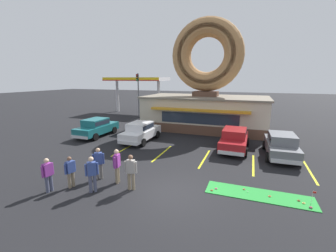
% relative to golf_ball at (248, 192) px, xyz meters
% --- Properties ---
extents(ground_plane, '(160.00, 160.00, 0.00)m').
position_rel_golf_ball_xyz_m(ground_plane, '(-3.35, -1.23, -0.05)').
color(ground_plane, black).
extents(donut_shop_building, '(12.30, 6.75, 10.96)m').
position_rel_golf_ball_xyz_m(donut_shop_building, '(-4.57, 12.71, 3.69)').
color(donut_shop_building, brown).
rests_on(donut_shop_building, ground).
extents(putting_mat, '(4.63, 1.25, 0.03)m').
position_rel_golf_ball_xyz_m(putting_mat, '(0.47, -0.05, -0.04)').
color(putting_mat, green).
rests_on(putting_mat, ground).
extents(mini_donut_near_left, '(0.13, 0.13, 0.04)m').
position_rel_golf_ball_xyz_m(mini_donut_near_left, '(-0.16, 0.21, -0.00)').
color(mini_donut_near_left, '#A5724C').
rests_on(mini_donut_near_left, putting_mat).
extents(mini_donut_near_right, '(0.13, 0.13, 0.04)m').
position_rel_golf_ball_xyz_m(mini_donut_near_right, '(-1.41, -0.18, -0.00)').
color(mini_donut_near_right, '#D8667F').
rests_on(mini_donut_near_right, putting_mat).
extents(mini_donut_mid_left, '(0.13, 0.13, 0.04)m').
position_rel_golf_ball_xyz_m(mini_donut_mid_left, '(2.07, -0.03, -0.00)').
color(mini_donut_mid_left, brown).
rests_on(mini_donut_mid_left, putting_mat).
extents(mini_donut_mid_centre, '(0.13, 0.13, 0.04)m').
position_rel_golf_ball_xyz_m(mini_donut_mid_centre, '(2.43, -0.44, -0.00)').
color(mini_donut_mid_centre, '#D8667F').
rests_on(mini_donut_mid_centre, putting_mat).
extents(mini_donut_mid_right, '(0.13, 0.13, 0.04)m').
position_rel_golf_ball_xyz_m(mini_donut_mid_right, '(0.93, -0.07, -0.00)').
color(mini_donut_mid_right, '#D17F47').
rests_on(mini_donut_mid_right, putting_mat).
extents(mini_donut_far_left, '(0.13, 0.13, 0.04)m').
position_rel_golf_ball_xyz_m(mini_donut_far_left, '(2.22, -0.19, -0.00)').
color(mini_donut_far_left, '#E5C666').
rests_on(mini_donut_far_left, putting_mat).
extents(mini_donut_far_centre, '(0.13, 0.13, 0.04)m').
position_rel_golf_ball_xyz_m(mini_donut_far_centre, '(-1.57, -0.43, -0.00)').
color(mini_donut_far_centre, brown).
rests_on(mini_donut_far_centre, putting_mat).
extents(golf_ball, '(0.04, 0.04, 0.04)m').
position_rel_golf_ball_xyz_m(golf_ball, '(0.00, 0.00, 0.00)').
color(golf_ball, white).
rests_on(golf_ball, putting_mat).
extents(putting_flag_pin, '(0.13, 0.01, 0.55)m').
position_rel_golf_ball_xyz_m(putting_flag_pin, '(2.57, -0.03, 0.39)').
color(putting_flag_pin, silver).
rests_on(putting_flag_pin, putting_mat).
extents(car_grey, '(2.10, 4.62, 1.60)m').
position_rel_golf_ball_xyz_m(car_grey, '(1.93, 5.92, 0.82)').
color(car_grey, slate).
rests_on(car_grey, ground).
extents(car_white, '(2.01, 4.58, 1.60)m').
position_rel_golf_ball_xyz_m(car_white, '(-8.59, 6.07, 0.82)').
color(car_white, silver).
rests_on(car_white, ground).
extents(car_red, '(2.04, 4.59, 1.60)m').
position_rel_golf_ball_xyz_m(car_red, '(-1.11, 6.37, 0.82)').
color(car_red, maroon).
rests_on(car_red, ground).
extents(car_teal, '(2.04, 4.59, 1.60)m').
position_rel_golf_ball_xyz_m(car_teal, '(-13.13, 6.20, 0.82)').
color(car_teal, '#196066').
rests_on(car_teal, ground).
extents(pedestrian_blue_sweater_man, '(0.31, 0.59, 1.55)m').
position_rel_golf_ball_xyz_m(pedestrian_blue_sweater_man, '(-8.01, -2.37, 0.80)').
color(pedestrian_blue_sweater_man, '#7F7056').
rests_on(pedestrian_blue_sweater_man, ground).
extents(pedestrian_hooded_kid, '(0.46, 0.44, 1.72)m').
position_rel_golf_ball_xyz_m(pedestrian_hooded_kid, '(-6.72, -2.41, 0.91)').
color(pedestrian_hooded_kid, '#474C66').
rests_on(pedestrian_hooded_kid, ground).
extents(pedestrian_leather_jacket_man, '(0.51, 0.41, 1.68)m').
position_rel_golf_ball_xyz_m(pedestrian_leather_jacket_man, '(-7.32, -1.14, 0.88)').
color(pedestrian_leather_jacket_man, slate).
rests_on(pedestrian_leather_jacket_man, ground).
extents(pedestrian_clipboard_woman, '(0.58, 0.32, 1.73)m').
position_rel_golf_ball_xyz_m(pedestrian_clipboard_woman, '(-5.17, -1.58, 0.91)').
color(pedestrian_clipboard_woman, '#7F7056').
rests_on(pedestrian_clipboard_woman, ground).
extents(pedestrian_beanie_man, '(0.31, 0.59, 1.76)m').
position_rel_golf_ball_xyz_m(pedestrian_beanie_man, '(-6.18, -1.20, 0.93)').
color(pedestrian_beanie_man, '#7F7056').
rests_on(pedestrian_beanie_man, ground).
extents(pedestrian_crossing_woman, '(0.29, 0.59, 1.62)m').
position_rel_golf_ball_xyz_m(pedestrian_crossing_woman, '(-8.65, -3.08, 0.85)').
color(pedestrian_crossing_woman, '#474C66').
rests_on(pedestrian_crossing_woman, ground).
extents(trash_bin, '(0.57, 0.57, 0.97)m').
position_rel_golf_ball_xyz_m(trash_bin, '(-10.74, 10.25, 0.45)').
color(trash_bin, '#232833').
rests_on(trash_bin, ground).
extents(traffic_light_pole, '(0.28, 0.47, 5.80)m').
position_rel_golf_ball_xyz_m(traffic_light_pole, '(-14.32, 16.61, 3.66)').
color(traffic_light_pole, '#595B60').
rests_on(traffic_light_pole, ground).
extents(gas_station_canopy, '(9.00, 4.46, 5.30)m').
position_rel_golf_ball_xyz_m(gas_station_canopy, '(-16.43, 20.28, 4.81)').
color(gas_station_canopy, silver).
rests_on(gas_station_canopy, ground).
extents(parking_stripe_far_left, '(0.12, 3.60, 0.01)m').
position_rel_golf_ball_xyz_m(parking_stripe_far_left, '(-8.75, 3.77, -0.05)').
color(parking_stripe_far_left, yellow).
rests_on(parking_stripe_far_left, ground).
extents(parking_stripe_left, '(0.12, 3.60, 0.01)m').
position_rel_golf_ball_xyz_m(parking_stripe_left, '(-5.75, 3.77, -0.05)').
color(parking_stripe_left, yellow).
rests_on(parking_stripe_left, ground).
extents(parking_stripe_mid_left, '(0.12, 3.60, 0.01)m').
position_rel_golf_ball_xyz_m(parking_stripe_mid_left, '(-2.75, 3.77, -0.05)').
color(parking_stripe_mid_left, yellow).
rests_on(parking_stripe_mid_left, ground).
extents(parking_stripe_centre, '(0.12, 3.60, 0.01)m').
position_rel_golf_ball_xyz_m(parking_stripe_centre, '(0.25, 3.77, -0.05)').
color(parking_stripe_centre, yellow).
rests_on(parking_stripe_centre, ground).
extents(parking_stripe_mid_right, '(0.12, 3.60, 0.01)m').
position_rel_golf_ball_xyz_m(parking_stripe_mid_right, '(3.25, 3.77, -0.05)').
color(parking_stripe_mid_right, yellow).
rests_on(parking_stripe_mid_right, ground).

